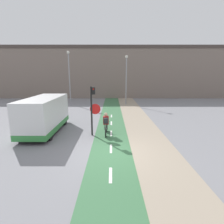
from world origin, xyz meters
The scene contains 9 objects.
ground_plane centered at (0.00, 0.00, 0.00)m, with size 120.00×120.00×0.00m, color gray.
bike_lane centered at (0.00, 0.00, 0.01)m, with size 2.12×60.00×0.02m.
sidewalk_strip centered at (2.26, 0.00, 0.03)m, with size 2.40×60.00×0.05m.
building_row_background centered at (0.00, 23.38, 4.26)m, with size 60.00×5.20×8.50m.
traffic_light_pole centered at (-1.17, 2.69, 1.96)m, with size 0.67×0.25×3.17m.
street_lamp_far centered at (-5.56, 15.20, 4.19)m, with size 0.36×0.36×6.85m.
street_lamp_sidewalk centered at (1.88, 14.63, 3.87)m, with size 0.36×0.36×6.27m.
cyclist_near centered at (-0.34, 2.77, 0.71)m, with size 0.46×1.73×1.48m.
van centered at (-4.55, 3.44, 1.17)m, with size 1.94×5.11×2.38m.
Camera 1 is at (0.06, -8.21, 3.89)m, focal length 28.00 mm.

